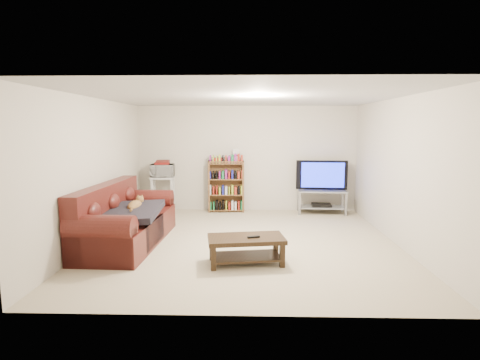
{
  "coord_description": "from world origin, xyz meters",
  "views": [
    {
      "loc": [
        0.07,
        -6.1,
        1.91
      ],
      "look_at": [
        -0.1,
        0.4,
        1.0
      ],
      "focal_mm": 28.0,
      "sensor_mm": 36.0,
      "label": 1
    }
  ],
  "objects_px": {
    "sofa": "(123,223)",
    "tv_stand": "(322,198)",
    "coffee_table": "(246,245)",
    "bookshelf": "(226,186)"
  },
  "relations": [
    {
      "from": "sofa",
      "to": "tv_stand",
      "type": "bearing_deg",
      "value": 34.29
    },
    {
      "from": "coffee_table",
      "to": "tv_stand",
      "type": "relative_size",
      "value": 1.05
    },
    {
      "from": "sofa",
      "to": "tv_stand",
      "type": "relative_size",
      "value": 2.18
    },
    {
      "from": "coffee_table",
      "to": "tv_stand",
      "type": "height_order",
      "value": "tv_stand"
    },
    {
      "from": "sofa",
      "to": "coffee_table",
      "type": "relative_size",
      "value": 2.08
    },
    {
      "from": "sofa",
      "to": "coffee_table",
      "type": "height_order",
      "value": "sofa"
    },
    {
      "from": "coffee_table",
      "to": "bookshelf",
      "type": "xyz_separation_m",
      "value": [
        -0.49,
        3.3,
        0.33
      ]
    },
    {
      "from": "tv_stand",
      "to": "sofa",
      "type": "bearing_deg",
      "value": -144.48
    },
    {
      "from": "tv_stand",
      "to": "bookshelf",
      "type": "bearing_deg",
      "value": -179.72
    },
    {
      "from": "sofa",
      "to": "coffee_table",
      "type": "distance_m",
      "value": 2.22
    }
  ]
}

